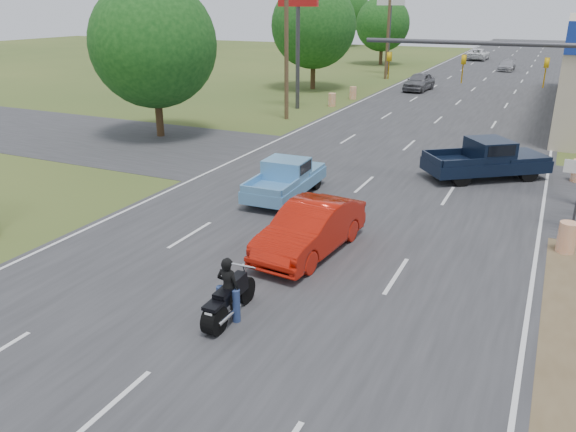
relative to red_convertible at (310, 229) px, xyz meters
The scene contains 24 objects.
ground 8.53m from the red_convertible, 94.46° to the right, with size 200.00×200.00×0.00m, color #385020.
main_road 31.55m from the red_convertible, 91.20° to the left, with size 15.00×180.00×0.02m, color #2D2D30.
cross_road 9.59m from the red_convertible, 93.96° to the left, with size 120.00×10.00×0.02m, color #2D2D30.
utility_pole_5 22.48m from the red_convertible, 117.48° to the left, with size 2.00×0.28×10.00m.
utility_pole_6 44.93m from the red_convertible, 103.14° to the left, with size 2.00×0.28×10.00m.
tree_0 19.18m from the red_convertible, 141.80° to the left, with size 7.14×7.14×8.84m.
tree_1 36.72m from the red_convertible, 112.89° to the left, with size 7.56×7.56×9.36m.
tree_2 59.57m from the red_convertible, 104.48° to the left, with size 6.72×6.72×8.32m.
tree_4 86.96m from the red_convertible, 129.91° to the left, with size 9.24×9.24×11.44m.
tree_6 91.98m from the red_convertible, 109.51° to the left, with size 8.82×8.82×10.92m.
barrel_0 8.15m from the red_convertible, 25.73° to the left, with size 0.56×0.56×1.00m, color orange.
barrel_2 27.13m from the red_convertible, 109.73° to the left, with size 0.56×0.56×1.00m, color orange.
barrel_3 30.84m from the red_convertible, 106.70° to the left, with size 0.56×0.56×1.00m, color orange.
pole_sign_left_near 26.82m from the red_convertible, 115.37° to the left, with size 3.00×0.35×9.20m.
pole_sign_left_far 49.24m from the red_convertible, 103.21° to the left, with size 3.00×0.35×9.20m.
signal_mast 10.75m from the red_convertible, 58.84° to the left, with size 9.12×0.40×7.00m.
red_convertible is the anchor object (origin of this frame).
motorcycle 4.68m from the red_convertible, 92.71° to the right, with size 0.72×2.34×1.19m.
rider 4.61m from the red_convertible, 92.76° to the right, with size 0.59×0.39×1.61m, color black.
blue_pickup 5.65m from the red_convertible, 123.00° to the left, with size 1.96×4.78×1.57m.
navy_pickup 11.62m from the red_convertible, 69.67° to the left, with size 5.55×4.92×1.79m.
distant_car_grey 36.90m from the red_convertible, 97.83° to the left, with size 1.88×4.67×1.59m, color slate.
distant_car_silver 56.83m from the red_convertible, 89.44° to the left, with size 1.71×4.20×1.22m, color #A2A1A6.
distant_car_white 69.23m from the red_convertible, 93.59° to the left, with size 2.51×5.45×1.51m, color white.
Camera 1 is at (7.02, -6.56, 7.45)m, focal length 35.00 mm.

